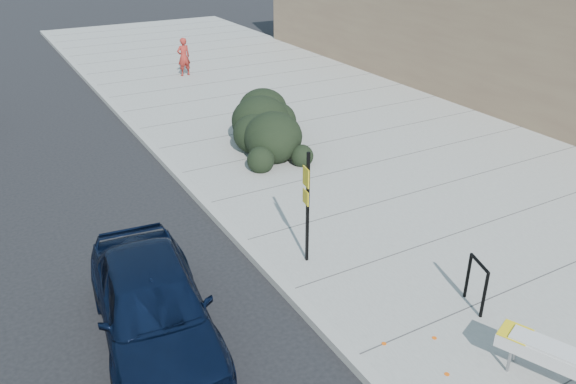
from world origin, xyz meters
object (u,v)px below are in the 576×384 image
object	(u,v)px
bench	(574,364)
pedestrian	(184,57)
sedan_navy	(153,304)
bike_rack	(477,280)
sign_post	(307,201)

from	to	relation	value
bench	pedestrian	world-z (taller)	pedestrian
sedan_navy	pedestrian	distance (m)	16.85
bike_rack	pedestrian	distance (m)	17.74
sign_post	bench	bearing A→B (deg)	-64.25
pedestrian	sign_post	bearing A→B (deg)	71.97
bench	sign_post	bearing A→B (deg)	85.03
bench	bike_rack	size ratio (longest dim) A/B	2.32
bench	pedestrian	xyz separation A→B (m)	(1.51, 19.79, 0.29)
bike_rack	sedan_navy	bearing A→B (deg)	176.21
sedan_navy	pedestrian	world-z (taller)	pedestrian
bench	sedan_navy	distance (m)	6.33
bench	bike_rack	world-z (taller)	bike_rack
sign_post	pedestrian	bearing A→B (deg)	87.19
bike_rack	sign_post	size ratio (longest dim) A/B	0.40
bike_rack	sign_post	distance (m)	3.34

